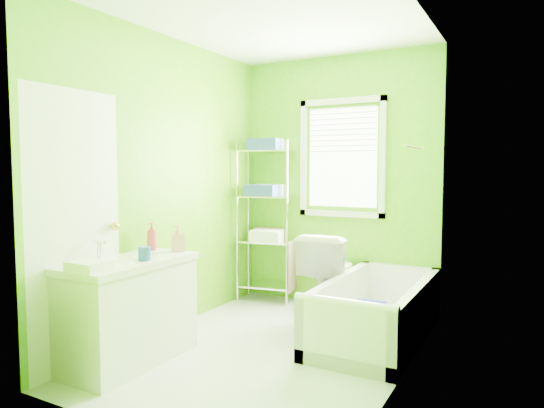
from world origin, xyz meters
The scene contains 9 objects.
ground centered at (0.00, 0.00, 0.00)m, with size 2.90×2.90×0.00m, color silver.
room_envelope centered at (0.00, 0.00, 1.55)m, with size 2.14×2.94×2.62m.
window centered at (0.05, 1.42, 1.61)m, with size 0.92×0.05×1.22m.
door centered at (-1.04, -1.00, 1.00)m, with size 0.09×0.80×2.00m.
right_wall_decor centered at (1.04, -0.02, 1.32)m, with size 0.04×1.48×1.17m.
bathtub centered at (0.67, 0.61, 0.17)m, with size 0.76×1.63×0.53m.
toilet centered at (0.06, 1.08, 0.41)m, with size 0.46×0.81×0.82m, color white.
vanity centered at (-0.80, -0.75, 0.41)m, with size 0.53×1.04×1.00m.
wire_shelf_unit centered at (-0.72, 1.26, 1.08)m, with size 0.64×0.52×1.75m.
Camera 1 is at (1.82, -3.33, 1.44)m, focal length 32.00 mm.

